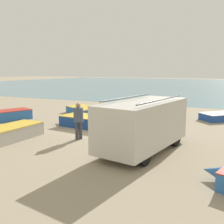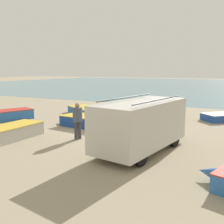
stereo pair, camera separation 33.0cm
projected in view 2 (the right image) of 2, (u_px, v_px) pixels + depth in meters
ground_plane at (108, 132)px, 14.45m from camera, size 200.00×200.00×0.00m
sea_water at (213, 85)px, 60.28m from camera, size 120.00×80.00×0.01m
parked_van at (142, 124)px, 10.94m from camera, size 2.73×5.17×2.26m
fishing_rowboat_1 at (148, 114)px, 18.98m from camera, size 4.18×5.05×0.52m
fishing_rowboat_2 at (86, 121)px, 15.93m from camera, size 3.97×1.99×0.66m
fishing_rowboat_3 at (3, 134)px, 12.61m from camera, size 1.53×4.63×0.68m
fishing_rowboat_6 at (86, 110)px, 20.53m from camera, size 3.74×2.99×0.53m
fisherman_1 at (78, 118)px, 12.88m from camera, size 0.48×0.48×1.81m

